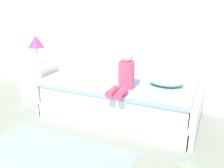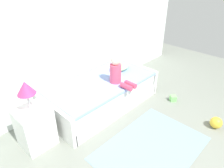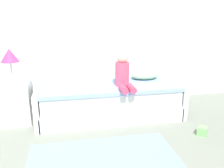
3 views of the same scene
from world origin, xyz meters
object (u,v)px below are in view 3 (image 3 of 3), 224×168
nightstand (15,102)px  pillow (145,75)px  bed (109,98)px  child_figure (123,72)px  toy_block (202,131)px  table_lamp (10,57)px

nightstand → pillow: bearing=3.6°
bed → child_figure: 0.54m
bed → child_figure: bearing=-54.7°
child_figure → pillow: 0.56m
toy_block → nightstand: bearing=159.8°
nightstand → table_lamp: 0.64m
pillow → child_figure: bearing=-143.0°
pillow → toy_block: 1.21m
bed → nightstand: bearing=-179.1°
table_lamp → pillow: bearing=3.6°
child_figure → toy_block: (0.88, -0.67, -0.65)m
table_lamp → child_figure: (1.51, -0.21, -0.23)m
bed → child_figure: child_figure is taller
child_figure → table_lamp: bearing=172.2°
nightstand → pillow: pillow is taller
child_figure → toy_block: child_figure is taller
nightstand → table_lamp: table_lamp is taller
table_lamp → toy_block: 2.70m
table_lamp → toy_block: bearing=-20.2°
pillow → nightstand: bearing=-176.4°
nightstand → toy_block: size_ratio=5.47×
nightstand → toy_block: 2.56m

